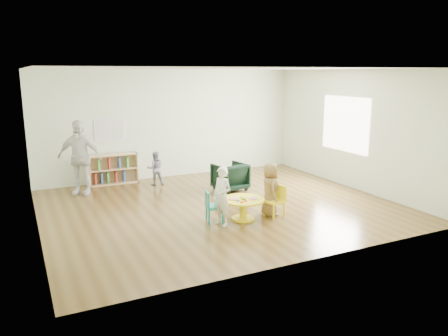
% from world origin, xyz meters
% --- Properties ---
extents(room, '(7.10, 7.00, 2.80)m').
position_xyz_m(room, '(0.01, 0.00, 1.89)').
color(room, '#533A1A').
rests_on(room, ground).
extents(activity_table, '(0.81, 0.81, 0.45)m').
position_xyz_m(activity_table, '(0.03, -0.95, 0.28)').
color(activity_table, yellow).
rests_on(activity_table, ground).
extents(kid_chair_left, '(0.38, 0.38, 0.60)m').
position_xyz_m(kid_chair_left, '(-0.56, -0.83, 0.32)').
color(kid_chair_left, teal).
rests_on(kid_chair_left, ground).
extents(kid_chair_right, '(0.37, 0.37, 0.61)m').
position_xyz_m(kid_chair_right, '(0.70, -1.06, 0.33)').
color(kid_chair_right, yellow).
rests_on(kid_chair_right, ground).
extents(bookshelf, '(1.20, 0.30, 0.75)m').
position_xyz_m(bookshelf, '(-1.61, 2.86, 0.37)').
color(bookshelf, tan).
rests_on(bookshelf, ground).
extents(alphabet_poster, '(0.74, 0.01, 0.54)m').
position_xyz_m(alphabet_poster, '(-1.60, 2.98, 1.35)').
color(alphabet_poster, white).
rests_on(alphabet_poster, ground).
extents(armchair, '(0.79, 0.81, 0.64)m').
position_xyz_m(armchair, '(0.76, 1.05, 0.32)').
color(armchair, black).
rests_on(armchair, ground).
extents(child_left, '(0.39, 0.47, 1.08)m').
position_xyz_m(child_left, '(-0.45, -1.04, 0.54)').
color(child_left, white).
rests_on(child_left, ground).
extents(child_right, '(0.45, 0.58, 1.04)m').
position_xyz_m(child_right, '(0.62, -0.95, 0.52)').
color(child_right, gold).
rests_on(child_right, ground).
extents(toddler, '(0.45, 0.38, 0.84)m').
position_xyz_m(toddler, '(-0.70, 2.26, 0.42)').
color(toddler, '#191E3E').
rests_on(toddler, ground).
extents(adult_caretaker, '(1.07, 0.84, 1.70)m').
position_xyz_m(adult_caretaker, '(-2.46, 2.21, 0.85)').
color(adult_caretaker, silver).
rests_on(adult_caretaker, ground).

